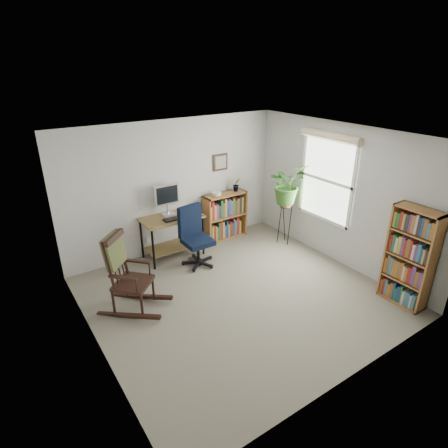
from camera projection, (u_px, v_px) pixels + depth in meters
floor at (239, 295)px, 5.72m from camera, size 4.20×4.00×0.00m
ceiling at (242, 137)px, 4.75m from camera, size 4.20×4.00×0.00m
wall_back at (175, 187)px, 6.75m from camera, size 4.20×0.00×2.40m
wall_front at (359, 291)px, 3.71m from camera, size 4.20×0.00×2.40m
wall_left at (88, 266)px, 4.16m from camera, size 0.00×4.00×2.40m
wall_right at (340, 196)px, 6.31m from camera, size 0.00×4.00×2.40m
window at (326, 180)px, 6.43m from camera, size 0.12×1.20×1.50m
desk at (173, 237)px, 6.73m from camera, size 1.07×0.59×0.77m
monitor at (167, 200)px, 6.57m from camera, size 0.46×0.16×0.56m
keyboard at (175, 219)px, 6.48m from camera, size 0.40×0.15×0.02m
office_chair at (198, 237)px, 6.37m from camera, size 0.65×0.65×1.07m
rocking_chair at (132, 273)px, 5.19m from camera, size 1.14×1.16×1.18m
low_bookshelf at (225, 216)px, 7.41m from camera, size 0.88×0.29×0.93m
tall_bookshelf at (410, 257)px, 5.29m from camera, size 0.28×0.65×1.48m
plant_stand at (284, 222)px, 7.21m from camera, size 0.31×0.31×0.89m
spider_plant at (288, 165)px, 6.76m from camera, size 1.69×1.88×1.46m
potted_plant_small at (236, 188)px, 7.35m from camera, size 0.13×0.24×0.11m
framed_picture at (221, 162)px, 7.10m from camera, size 0.32×0.04×0.32m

